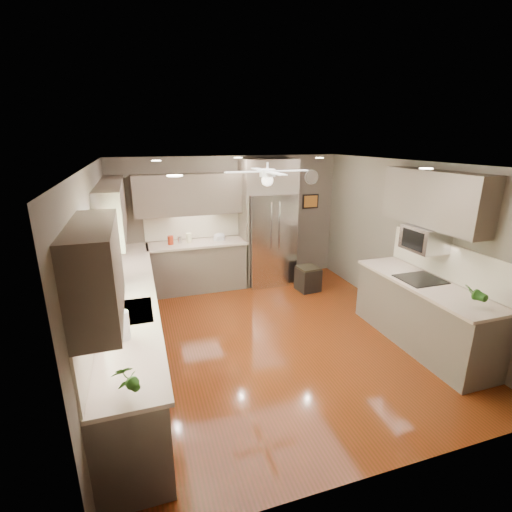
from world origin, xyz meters
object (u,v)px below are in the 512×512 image
bowl (220,239)px  paper_towel (123,326)px  microwave (425,239)px  potted_plant_left (125,378)px  canister_a (171,240)px  soap_bottle (115,294)px  canister_b (180,240)px  refrigerator (269,225)px  canister_c (189,238)px  stool (308,279)px  potted_plant_right (475,293)px

bowl → paper_towel: paper_towel is taller
bowl → microwave: size_ratio=0.43×
potted_plant_left → paper_towel: (-0.03, 0.91, -0.02)m
canister_a → soap_bottle: size_ratio=0.86×
canister_b → paper_towel: bearing=-105.8°
refrigerator → canister_c: bearing=176.8°
canister_a → paper_towel: bearing=-103.1°
canister_c → refrigerator: 1.57m
refrigerator → paper_towel: (-2.68, -3.27, -0.11)m
canister_c → stool: 2.40m
soap_bottle → potted_plant_left: bearing=-85.6°
canister_c → bowl: size_ratio=0.72×
refrigerator → stool: (0.57, -0.69, -0.95)m
canister_b → microwave: size_ratio=0.24×
potted_plant_left → refrigerator: refrigerator is taller
canister_a → refrigerator: bearing=-1.3°
potted_plant_right → refrigerator: bearing=107.8°
canister_b → canister_c: size_ratio=0.76×
paper_towel → refrigerator: bearing=50.7°
canister_a → canister_c: size_ratio=0.98×
bowl → microwave: microwave is taller
canister_a → stool: 2.69m
canister_c → potted_plant_right: (2.76, -3.82, 0.06)m
canister_b → canister_c: canister_c is taller
paper_towel → potted_plant_left: bearing=-88.0°
stool → paper_towel: (-3.24, -2.58, 0.84)m
soap_bottle → paper_towel: (0.11, -0.94, 0.04)m
soap_bottle → refrigerator: refrigerator is taller
canister_b → potted_plant_left: 4.36m
canister_b → soap_bottle: soap_bottle is taller
soap_bottle → paper_towel: 0.95m
soap_bottle → potted_plant_left: size_ratio=0.60×
potted_plant_right → bowl: potted_plant_right is taller
canister_a → microwave: size_ratio=0.30×
canister_c → microwave: (2.89, -2.79, 0.45)m
soap_bottle → potted_plant_right: potted_plant_right is taller
canister_c → paper_towel: 3.54m
canister_a → potted_plant_right: size_ratio=0.55×
bowl → stool: 1.86m
stool → paper_towel: 4.23m
soap_bottle → microwave: bearing=-5.3°
canister_b → potted_plant_right: bearing=-52.5°
canister_c → microwave: 4.04m
refrigerator → paper_towel: refrigerator is taller
potted_plant_left → paper_towel: size_ratio=1.01×
canister_b → potted_plant_left: (-0.91, -4.26, 0.09)m
canister_b → stool: (2.30, -0.77, -0.77)m
microwave → paper_towel: 4.06m
canister_a → soap_bottle: soap_bottle is taller
bowl → microwave: (2.31, -2.73, 0.51)m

